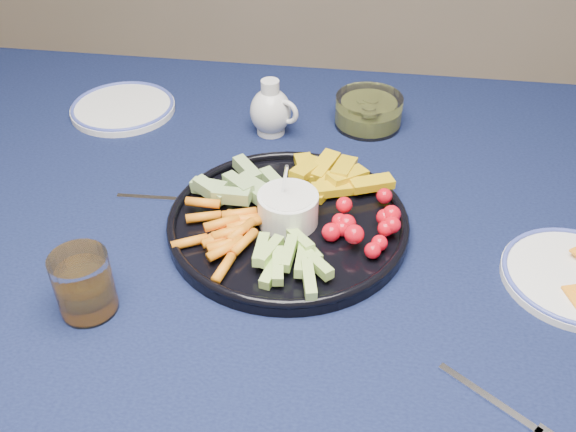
# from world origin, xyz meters

# --- Properties ---
(dining_table) EXTENTS (1.67, 1.07, 0.75)m
(dining_table) POSITION_xyz_m (0.00, 0.00, 0.66)
(dining_table) COLOR #4E281A
(dining_table) RESTS_ON ground
(crudite_platter) EXTENTS (0.35, 0.35, 0.11)m
(crudite_platter) POSITION_xyz_m (0.11, -0.01, 0.77)
(crudite_platter) COLOR black
(crudite_platter) RESTS_ON dining_table
(creamer_pitcher) EXTENTS (0.09, 0.07, 0.10)m
(creamer_pitcher) POSITION_xyz_m (0.05, 0.26, 0.79)
(creamer_pitcher) COLOR silver
(creamer_pitcher) RESTS_ON dining_table
(pickle_bowl) EXTENTS (0.12, 0.12, 0.06)m
(pickle_bowl) POSITION_xyz_m (0.22, 0.31, 0.77)
(pickle_bowl) COLOR white
(pickle_bowl) RESTS_ON dining_table
(cheese_plate) EXTENTS (0.19, 0.19, 0.02)m
(cheese_plate) POSITION_xyz_m (0.51, -0.06, 0.76)
(cheese_plate) COLOR white
(cheese_plate) RESTS_ON dining_table
(juice_tumbler) EXTENTS (0.07, 0.07, 0.09)m
(juice_tumbler) POSITION_xyz_m (-0.11, -0.20, 0.78)
(juice_tumbler) COLOR white
(juice_tumbler) RESTS_ON dining_table
(fork_left) EXTENTS (0.14, 0.02, 0.00)m
(fork_left) POSITION_xyz_m (-0.07, 0.04, 0.75)
(fork_left) COLOR silver
(fork_left) RESTS_ON dining_table
(fork_right) EXTENTS (0.13, 0.10, 0.00)m
(fork_right) POSITION_xyz_m (0.40, -0.28, 0.75)
(fork_right) COLOR silver
(fork_right) RESTS_ON dining_table
(side_plate_extra) EXTENTS (0.19, 0.19, 0.02)m
(side_plate_extra) POSITION_xyz_m (-0.24, 0.29, 0.75)
(side_plate_extra) COLOR white
(side_plate_extra) RESTS_ON dining_table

